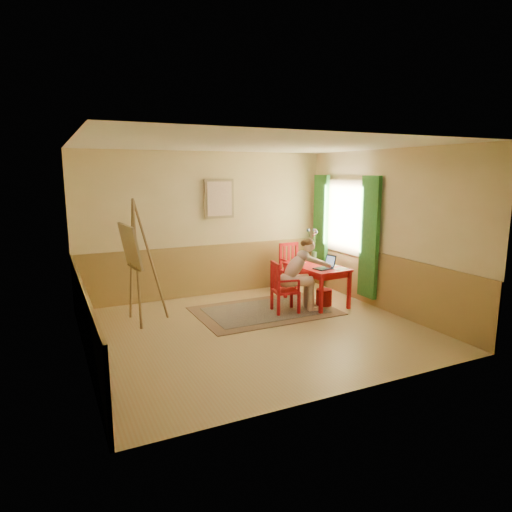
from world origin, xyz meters
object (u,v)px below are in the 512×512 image
table (316,270)px  easel (133,251)px  chair_back (292,267)px  figure (299,272)px  laptop (326,266)px  chair_left (283,287)px

table → easel: easel is taller
chair_back → figure: 1.38m
laptop → chair_left: bearing=175.8°
table → chair_left: size_ratio=1.38×
table → laptop: laptop is taller
figure → easel: (-2.69, 0.61, 0.48)m
figure → chair_left: bearing=170.9°
laptop → easel: easel is taller
chair_left → easel: easel is taller
table → figure: (-0.53, -0.26, 0.08)m
laptop → easel: 3.32m
chair_back → figure: size_ratio=0.76×
chair_back → figure: figure is taller
chair_back → chair_left: bearing=-126.4°
chair_back → easel: (-3.27, -0.63, 0.70)m
chair_left → figure: bearing=-9.1°
chair_left → chair_back: chair_back is taller
table → chair_back: size_ratio=1.27×
easel → chair_back: bearing=10.9°
chair_left → figure: 0.40m
chair_left → laptop: size_ratio=2.17×
table → figure: 0.59m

